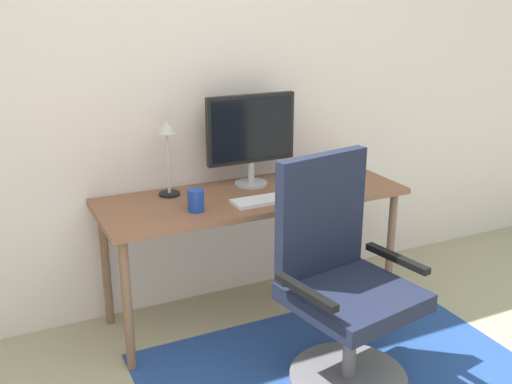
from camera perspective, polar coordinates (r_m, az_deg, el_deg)
wall_back at (r=3.19m, az=-9.88°, el=10.87°), size 6.00×0.10×2.60m
area_rug at (r=2.97m, az=7.67°, el=-16.72°), size 1.78×1.15×0.01m
desk at (r=3.16m, az=-0.32°, el=-1.37°), size 1.63×0.58×0.71m
monitor at (r=3.21m, az=-0.49°, el=5.75°), size 0.51×0.18×0.50m
keyboard at (r=3.03m, az=1.64°, el=-0.65°), size 0.43×0.13×0.02m
computer_mouse at (r=3.22m, az=6.51°, el=0.52°), size 0.06×0.10×0.03m
coffee_cup at (r=2.89m, az=-5.80°, el=-0.81°), size 0.08×0.08×0.11m
cell_phone at (r=3.51m, az=6.04°, el=1.87°), size 0.07×0.14×0.01m
desk_lamp at (r=3.07m, az=-8.44°, el=4.32°), size 0.11×0.11×0.39m
office_chair at (r=2.72m, az=8.23°, el=-9.82°), size 0.64×0.59×1.05m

